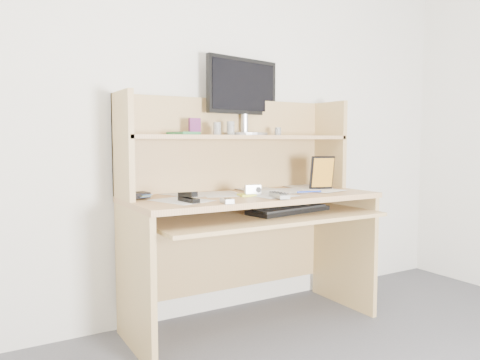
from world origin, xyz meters
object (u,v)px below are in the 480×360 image
desk (245,203)px  tv_remote (279,195)px  keyboard (289,209)px  game_case (322,173)px  monitor (243,94)px

desk → tv_remote: desk is taller
keyboard → game_case: 0.38m
desk → keyboard: bearing=-48.3°
keyboard → tv_remote: 0.21m
desk → keyboard: size_ratio=2.67×
tv_remote → game_case: (0.46, 0.20, 0.09)m
keyboard → desk: bearing=121.7°
keyboard → tv_remote: tv_remote is taller
game_case → monitor: monitor is taller
desk → game_case: desk is taller
tv_remote → keyboard: bearing=53.9°
tv_remote → monitor: monitor is taller
desk → keyboard: 0.26m
tv_remote → game_case: 0.51m
keyboard → monitor: (-0.08, 0.37, 0.66)m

